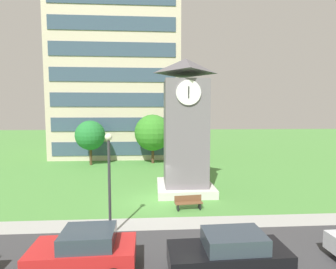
# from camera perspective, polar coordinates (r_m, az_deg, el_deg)

# --- Properties ---
(ground_plane) EXTENTS (160.00, 160.00, 0.00)m
(ground_plane) POSITION_cam_1_polar(r_m,az_deg,el_deg) (18.34, -3.57, -14.96)
(ground_plane) COLOR #4C893D
(kerb_strip) EXTENTS (120.00, 1.60, 0.01)m
(kerb_strip) POSITION_cam_1_polar(r_m,az_deg,el_deg) (14.93, -3.59, -19.73)
(kerb_strip) COLOR #9E9E99
(kerb_strip) RESTS_ON ground
(office_building) EXTENTS (17.52, 10.98, 28.80)m
(office_building) POSITION_cam_1_polar(r_m,az_deg,el_deg) (39.50, -11.24, 16.70)
(office_building) COLOR beige
(office_building) RESTS_ON ground
(clock_tower) EXTENTS (4.38, 4.38, 10.42)m
(clock_tower) POSITION_cam_1_polar(r_m,az_deg,el_deg) (19.60, 3.98, 0.28)
(clock_tower) COLOR slate
(clock_tower) RESTS_ON ground
(park_bench) EXTENTS (1.84, 0.66, 0.88)m
(park_bench) POSITION_cam_1_polar(r_m,az_deg,el_deg) (16.75, 4.72, -15.24)
(park_bench) COLOR brown
(park_bench) RESTS_ON ground
(street_lamp) EXTENTS (0.36, 0.36, 5.24)m
(street_lamp) POSITION_cam_1_polar(r_m,az_deg,el_deg) (12.85, -13.32, -8.39)
(street_lamp) COLOR #333338
(street_lamp) RESTS_ON ground
(tree_near_tower) EXTENTS (3.55, 3.55, 5.39)m
(tree_near_tower) POSITION_cam_1_polar(r_m,az_deg,el_deg) (31.28, -17.38, -0.19)
(tree_near_tower) COLOR #513823
(tree_near_tower) RESTS_ON ground
(tree_by_building) EXTENTS (4.51, 4.51, 6.10)m
(tree_by_building) POSITION_cam_1_polar(r_m,az_deg,el_deg) (30.97, -3.53, 0.41)
(tree_by_building) COLOR #513823
(tree_by_building) RESTS_ON ground
(parked_car_red) EXTENTS (4.07, 2.12, 1.69)m
(parked_car_red) POSITION_cam_1_polar(r_m,az_deg,el_deg) (11.21, -18.50, -23.90)
(parked_car_red) COLOR red
(parked_car_red) RESTS_ON ground
(parked_car_black) EXTENTS (4.61, 2.01, 1.69)m
(parked_car_black) POSITION_cam_1_polar(r_m,az_deg,el_deg) (10.80, 13.84, -24.96)
(parked_car_black) COLOR black
(parked_car_black) RESTS_ON ground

